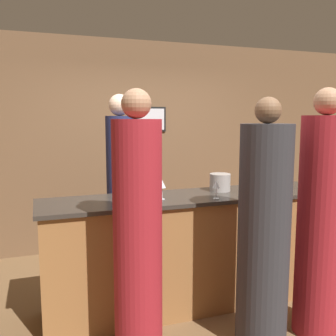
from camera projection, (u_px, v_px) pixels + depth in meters
ground_plane at (192, 303)px, 3.60m from camera, size 14.00×14.00×0.00m
back_wall at (140, 145)px, 5.17m from camera, size 8.00×0.08×2.80m
bar_counter at (192, 250)px, 3.53m from camera, size 2.79×0.65×1.06m
bartender at (121, 195)px, 3.97m from camera, size 0.30×0.30×2.01m
guest_0 at (321, 223)px, 3.00m from camera, size 0.38×0.38×2.00m
guest_1 at (264, 234)px, 2.85m from camera, size 0.40×0.40×1.92m
guest_2 at (138, 240)px, 2.63m from camera, size 0.35×0.35×1.96m
wine_bottle_0 at (284, 176)px, 3.81m from camera, size 0.07×0.07×0.29m
ice_bucket at (220, 182)px, 3.65m from camera, size 0.20×0.20×0.17m
wine_glass_0 at (162, 185)px, 3.26m from camera, size 0.07×0.07×0.17m
wine_glass_1 at (216, 185)px, 3.29m from camera, size 0.07×0.07×0.16m
wine_glass_2 at (142, 187)px, 3.18m from camera, size 0.08×0.08×0.17m
wine_glass_3 at (132, 191)px, 2.99m from camera, size 0.08×0.08×0.16m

